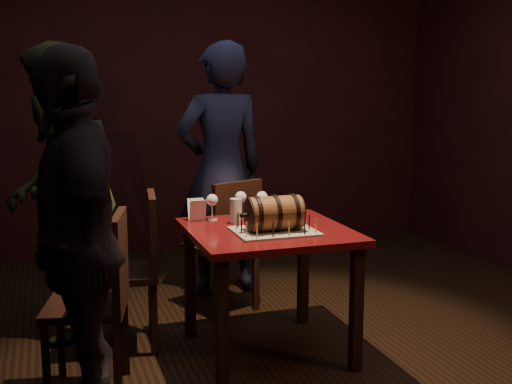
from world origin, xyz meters
TOP-DOWN VIEW (x-y plane):
  - room_shell at (0.00, 0.00)m, footprint 5.04×5.04m
  - pub_table at (-0.01, -0.04)m, footprint 0.90×0.90m
  - cake_board at (-0.01, -0.14)m, footprint 0.45×0.35m
  - barrel_cake at (-0.01, -0.14)m, footprint 0.36×0.21m
  - birthday_candles at (-0.01, -0.14)m, footprint 0.40×0.30m
  - wine_glass_left at (-0.26, 0.28)m, footprint 0.07×0.07m
  - wine_glass_mid at (-0.06, 0.32)m, footprint 0.07×0.07m
  - wine_glass_right at (0.06, 0.28)m, footprint 0.07×0.07m
  - pint_of_ale at (-0.15, 0.15)m, footprint 0.07×0.07m
  - menu_card at (-0.35, 0.29)m, footprint 0.10×0.05m
  - chair_back at (-0.04, 0.68)m, footprint 0.52×0.52m
  - chair_left_rear at (-0.72, 0.31)m, footprint 0.45×0.45m
  - chair_left_front at (-0.97, -0.21)m, footprint 0.48×0.48m
  - person_back at (0.03, 1.14)m, footprint 0.72×0.51m
  - person_left_rear at (-1.14, 0.64)m, footprint 0.85×1.00m
  - person_left_front at (-1.09, -0.54)m, footprint 0.50×1.05m

SIDE VIEW (x-z plane):
  - chair_back at x=-0.04m, z-range 0.06..0.99m
  - chair_left_rear at x=-0.72m, z-range 0.06..0.99m
  - chair_left_front at x=-0.97m, z-range 0.06..0.99m
  - pub_table at x=-0.01m, z-range 0.27..1.02m
  - cake_board at x=-0.01m, z-range 0.75..0.76m
  - birthday_candles at x=-0.01m, z-range 0.76..0.85m
  - menu_card at x=-0.35m, z-range 0.75..0.88m
  - pint_of_ale at x=-0.15m, z-range 0.75..0.90m
  - barrel_cake at x=-0.01m, z-range 0.75..0.96m
  - wine_glass_mid at x=-0.06m, z-range 0.79..0.95m
  - wine_glass_left at x=-0.26m, z-range 0.79..0.95m
  - wine_glass_right at x=0.06m, z-range 0.79..0.95m
  - person_left_front at x=-1.09m, z-range 0.00..1.74m
  - person_left_rear at x=-1.14m, z-range 0.00..1.82m
  - person_back at x=0.03m, z-range 0.00..1.87m
  - room_shell at x=0.00m, z-range 0.00..2.80m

